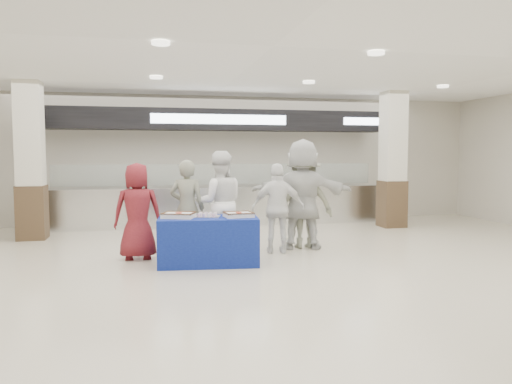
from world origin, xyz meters
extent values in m
plane|color=beige|center=(0.00, 0.00, 0.00)|extent=(14.00, 14.00, 0.00)
cube|color=silver|center=(0.00, 5.40, 0.45)|extent=(8.00, 0.80, 0.90)
cube|color=silver|center=(0.00, 5.40, 0.92)|extent=(8.00, 0.85, 0.04)
cube|color=white|center=(0.00, 5.10, 1.25)|extent=(7.60, 0.02, 0.50)
cube|color=black|center=(0.00, 5.40, 2.55)|extent=(8.40, 0.70, 0.50)
cube|color=white|center=(0.00, 5.04, 2.55)|extent=(3.20, 0.03, 0.22)
cube|color=white|center=(3.80, 5.04, 2.55)|extent=(1.40, 0.03, 0.18)
cube|color=#3D2C1C|center=(-4.00, 4.20, 0.55)|extent=(0.55, 0.55, 1.10)
cube|color=silver|center=(-4.00, 4.20, 2.15)|extent=(0.50, 0.50, 2.10)
cube|color=#3D2C1C|center=(4.00, 4.20, 0.55)|extent=(0.55, 0.55, 1.10)
cube|color=silver|center=(4.00, 4.20, 2.15)|extent=(0.50, 0.50, 2.10)
cube|color=navy|center=(-0.77, 1.12, 0.38)|extent=(1.62, 0.93, 0.75)
cube|color=white|center=(-1.23, 1.14, 0.79)|extent=(0.57, 0.51, 0.07)
cube|color=#4A2B15|center=(-1.23, 1.14, 0.84)|extent=(0.57, 0.51, 0.02)
cylinder|color=#AE2A18|center=(-1.23, 1.14, 0.83)|extent=(0.13, 0.13, 0.01)
cube|color=white|center=(-0.30, 1.03, 0.78)|extent=(0.47, 0.38, 0.07)
cube|color=#4A2B15|center=(-0.30, 1.03, 0.83)|extent=(0.47, 0.38, 0.02)
cylinder|color=#AE2A18|center=(-0.30, 1.03, 0.82)|extent=(0.11, 0.11, 0.01)
cube|color=#AAAAAF|center=(-0.78, 1.16, 0.76)|extent=(0.45, 0.38, 0.01)
imported|color=maroon|center=(-1.86, 1.76, 0.80)|extent=(0.78, 0.51, 1.60)
imported|color=slate|center=(-1.04, 1.86, 0.82)|extent=(0.70, 0.57, 1.65)
imported|color=white|center=(-0.48, 1.88, 0.90)|extent=(0.90, 0.72, 1.79)
imported|color=white|center=(0.54, 1.76, 0.79)|extent=(0.98, 0.55, 1.58)
imported|color=slate|center=(1.14, 2.14, 0.88)|extent=(1.15, 0.68, 1.76)
imported|color=silver|center=(1.08, 2.05, 1.01)|extent=(1.95, 0.98, 2.01)
camera|label=1|loc=(-1.71, -6.65, 1.76)|focal=35.00mm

